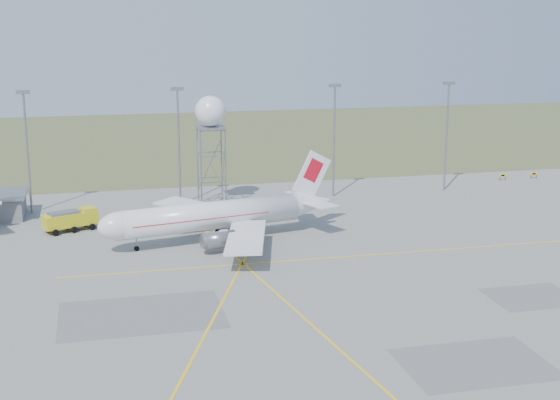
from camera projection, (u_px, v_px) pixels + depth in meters
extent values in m
plane|color=gray|center=(358.00, 352.00, 76.48)|extent=(400.00, 400.00, 0.00)
cube|color=#4C5C32|center=(187.00, 139.00, 209.00)|extent=(400.00, 120.00, 0.03)
cylinder|color=gray|center=(28.00, 154.00, 128.74)|extent=(0.36, 0.36, 20.00)
cube|color=gray|center=(23.00, 92.00, 126.40)|extent=(2.20, 0.50, 0.60)
cylinder|color=gray|center=(179.00, 148.00, 134.40)|extent=(0.36, 0.36, 20.00)
cube|color=gray|center=(177.00, 89.00, 132.06)|extent=(2.20, 0.50, 0.60)
cylinder|color=gray|center=(334.00, 142.00, 140.74)|extent=(0.36, 0.36, 20.00)
cube|color=gray|center=(335.00, 86.00, 138.40)|extent=(2.20, 0.50, 0.60)
cylinder|color=gray|center=(446.00, 138.00, 145.72)|extent=(0.36, 0.36, 20.00)
cube|color=gray|center=(449.00, 83.00, 143.38)|extent=(2.20, 0.50, 0.60)
cylinder|color=black|center=(500.00, 178.00, 157.00)|extent=(0.10, 0.10, 0.80)
cylinder|color=black|center=(505.00, 178.00, 157.27)|extent=(0.10, 0.10, 0.80)
cube|color=yellow|center=(503.00, 175.00, 157.01)|extent=(1.60, 0.15, 0.50)
cube|color=black|center=(503.00, 175.00, 156.93)|extent=(0.80, 0.03, 0.30)
cylinder|color=black|center=(531.00, 177.00, 158.58)|extent=(0.10, 0.10, 0.80)
cylinder|color=black|center=(536.00, 176.00, 158.85)|extent=(0.10, 0.10, 0.80)
cube|color=yellow|center=(534.00, 174.00, 158.59)|extent=(1.60, 0.15, 0.50)
cube|color=black|center=(534.00, 174.00, 158.52)|extent=(0.80, 0.03, 0.30)
cylinder|color=silver|center=(212.00, 216.00, 113.37)|extent=(26.95, 9.52, 4.10)
ellipsoid|color=silver|center=(121.00, 226.00, 107.81)|extent=(7.27, 5.37, 4.10)
cube|color=black|center=(112.00, 223.00, 107.16)|extent=(1.99, 2.53, 1.00)
cone|color=silver|center=(311.00, 202.00, 120.15)|extent=(6.87, 5.29, 4.10)
cube|color=silver|center=(312.00, 175.00, 119.16)|extent=(6.49, 1.66, 7.72)
cube|color=red|center=(313.00, 170.00, 119.08)|extent=(3.53, 1.07, 3.96)
cube|color=silver|center=(299.00, 195.00, 122.70)|extent=(4.38, 6.20, 0.18)
cube|color=silver|center=(319.00, 204.00, 116.93)|extent=(4.38, 6.20, 0.18)
cube|color=silver|center=(200.00, 208.00, 122.37)|extent=(13.97, 15.98, 0.37)
cube|color=silver|center=(246.00, 237.00, 106.13)|extent=(8.77, 17.12, 0.37)
cylinder|color=slate|center=(192.00, 220.00, 118.63)|extent=(4.70, 3.20, 2.36)
cylinder|color=slate|center=(220.00, 240.00, 108.16)|extent=(4.70, 3.20, 2.36)
cube|color=red|center=(198.00, 216.00, 112.50)|extent=(20.93, 8.29, 0.12)
cylinder|color=black|center=(137.00, 248.00, 109.46)|extent=(0.85, 0.85, 0.92)
cube|color=black|center=(225.00, 237.00, 115.02)|extent=(2.27, 6.23, 0.92)
cylinder|color=gray|center=(225.00, 234.00, 114.91)|extent=(0.29, 0.29, 1.85)
cylinder|color=gray|center=(201.00, 169.00, 132.10)|extent=(0.25, 0.25, 13.72)
cylinder|color=gray|center=(226.00, 168.00, 133.06)|extent=(0.25, 0.25, 13.72)
cylinder|color=gray|center=(222.00, 164.00, 137.05)|extent=(0.25, 0.25, 13.72)
cylinder|color=gray|center=(198.00, 165.00, 136.10)|extent=(0.25, 0.25, 13.72)
cube|color=gray|center=(211.00, 127.00, 133.00)|extent=(4.82, 4.82, 0.26)
sphere|color=silver|center=(210.00, 111.00, 132.37)|extent=(5.28, 5.28, 5.28)
cube|color=gold|center=(70.00, 219.00, 119.45)|extent=(8.60, 5.62, 2.00)
cube|color=gold|center=(88.00, 212.00, 120.91)|extent=(2.98, 3.18, 1.27)
cube|color=black|center=(92.00, 210.00, 121.25)|extent=(0.98, 2.22, 0.91)
cube|color=gray|center=(64.00, 213.00, 118.66)|extent=(5.03, 3.74, 0.36)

